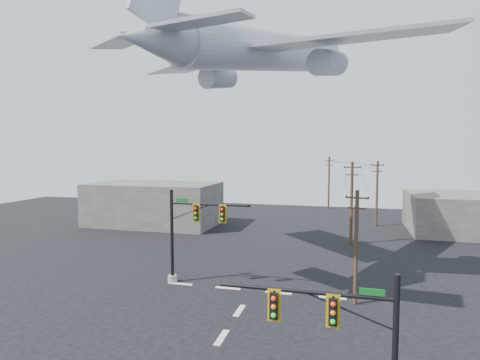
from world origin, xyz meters
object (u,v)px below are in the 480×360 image
(signal_mast_near, at_px, (353,351))
(utility_pole_b, at_px, (352,201))
(signal_mast_far, at_px, (188,234))
(utility_pole_a, at_px, (356,245))
(utility_pole_c, at_px, (377,192))
(utility_pole_d, at_px, (329,182))
(airliner, at_px, (269,51))

(signal_mast_near, distance_m, utility_pole_b, 32.25)
(signal_mast_far, height_order, utility_pole_a, utility_pole_a)
(utility_pole_a, bearing_deg, utility_pole_c, 94.49)
(utility_pole_c, height_order, utility_pole_d, utility_pole_d)
(signal_mast_far, distance_m, utility_pole_c, 33.85)
(utility_pole_b, distance_m, utility_pole_d, 27.85)
(utility_pole_d, bearing_deg, utility_pole_b, -59.40)
(utility_pole_b, bearing_deg, signal_mast_near, -94.53)
(airliner, bearing_deg, signal_mast_far, 160.01)
(signal_mast_near, relative_size, airliner, 0.21)
(utility_pole_c, xyz_separation_m, utility_pole_d, (-7.26, 15.33, 0.14))
(utility_pole_a, bearing_deg, signal_mast_far, -173.65)
(signal_mast_far, bearing_deg, utility_pole_c, 60.85)
(signal_mast_near, height_order, utility_pole_d, utility_pole_d)
(signal_mast_far, distance_m, utility_pole_d, 45.83)
(signal_mast_far, xyz_separation_m, utility_pole_c, (16.49, 29.56, 0.78))
(utility_pole_c, bearing_deg, utility_pole_b, -128.20)
(utility_pole_c, bearing_deg, signal_mast_far, -140.99)
(utility_pole_a, height_order, utility_pole_c, utility_pole_c)
(utility_pole_b, bearing_deg, airliner, -127.94)
(utility_pole_a, xyz_separation_m, utility_pole_d, (-3.74, 45.94, 0.77))
(airliner, bearing_deg, signal_mast_near, -140.08)
(utility_pole_a, distance_m, utility_pole_b, 18.35)
(airliner, bearing_deg, utility_pole_a, -112.55)
(airliner, bearing_deg, utility_pole_b, -12.75)
(signal_mast_far, bearing_deg, utility_pole_a, -4.68)
(signal_mast_near, relative_size, utility_pole_a, 0.85)
(utility_pole_a, height_order, airliner, airliner)
(signal_mast_near, bearing_deg, airliner, 108.71)
(utility_pole_c, height_order, airliner, airliner)
(signal_mast_far, relative_size, airliner, 0.24)
(signal_mast_far, bearing_deg, utility_pole_d, 78.38)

